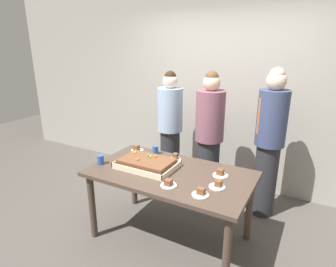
{
  "coord_description": "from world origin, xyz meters",
  "views": [
    {
      "loc": [
        1.24,
        -2.29,
        2.03
      ],
      "look_at": [
        -0.11,
        0.15,
        1.13
      ],
      "focal_mm": 30.27,
      "sensor_mm": 36.0,
      "label": 1
    }
  ],
  "objects_px": {
    "plated_slice_far_left": "(218,185)",
    "person_green_shirt_behind": "(170,130)",
    "plated_slice_near_left": "(201,193)",
    "plated_slice_center_back": "(175,158)",
    "plated_slice_near_right": "(169,184)",
    "plated_slice_center_front": "(220,174)",
    "sheet_cake": "(147,163)",
    "person_serving_front": "(209,138)",
    "drink_cup_middle": "(101,160)",
    "plated_slice_far_right": "(137,149)",
    "party_table": "(170,181)",
    "drink_cup_nearest": "(155,150)",
    "person_striped_tie_right": "(269,142)"
  },
  "relations": [
    {
      "from": "person_serving_front",
      "to": "person_green_shirt_behind",
      "type": "height_order",
      "value": "person_serving_front"
    },
    {
      "from": "plated_slice_near_left",
      "to": "person_serving_front",
      "type": "relative_size",
      "value": 0.09
    },
    {
      "from": "plated_slice_center_front",
      "to": "person_serving_front",
      "type": "bearing_deg",
      "value": 118.88
    },
    {
      "from": "party_table",
      "to": "person_green_shirt_behind",
      "type": "bearing_deg",
      "value": 118.59
    },
    {
      "from": "plated_slice_far_right",
      "to": "person_green_shirt_behind",
      "type": "relative_size",
      "value": 0.09
    },
    {
      "from": "plated_slice_near_left",
      "to": "person_serving_front",
      "type": "distance_m",
      "value": 1.22
    },
    {
      "from": "drink_cup_middle",
      "to": "person_green_shirt_behind",
      "type": "xyz_separation_m",
      "value": [
        0.2,
        1.2,
        0.04
      ]
    },
    {
      "from": "plated_slice_center_front",
      "to": "person_striped_tie_right",
      "type": "height_order",
      "value": "person_striped_tie_right"
    },
    {
      "from": "plated_slice_far_right",
      "to": "plated_slice_near_right",
      "type": "bearing_deg",
      "value": -37.55
    },
    {
      "from": "sheet_cake",
      "to": "plated_slice_far_right",
      "type": "xyz_separation_m",
      "value": [
        -0.36,
        0.33,
        -0.02
      ]
    },
    {
      "from": "plated_slice_near_right",
      "to": "plated_slice_far_left",
      "type": "xyz_separation_m",
      "value": [
        0.4,
        0.19,
        -0.0
      ]
    },
    {
      "from": "plated_slice_near_right",
      "to": "plated_slice_center_front",
      "type": "distance_m",
      "value": 0.55
    },
    {
      "from": "plated_slice_far_right",
      "to": "plated_slice_center_front",
      "type": "distance_m",
      "value": 1.11
    },
    {
      "from": "plated_slice_far_left",
      "to": "drink_cup_middle",
      "type": "xyz_separation_m",
      "value": [
        -1.27,
        -0.12,
        0.03
      ]
    },
    {
      "from": "party_table",
      "to": "plated_slice_far_left",
      "type": "xyz_separation_m",
      "value": [
        0.52,
        -0.07,
        0.12
      ]
    },
    {
      "from": "plated_slice_near_left",
      "to": "plated_slice_center_back",
      "type": "relative_size",
      "value": 1.0
    },
    {
      "from": "sheet_cake",
      "to": "plated_slice_near_left",
      "type": "relative_size",
      "value": 4.06
    },
    {
      "from": "plated_slice_far_left",
      "to": "person_green_shirt_behind",
      "type": "xyz_separation_m",
      "value": [
        -1.08,
        1.08,
        0.07
      ]
    },
    {
      "from": "drink_cup_middle",
      "to": "person_serving_front",
      "type": "xyz_separation_m",
      "value": [
        0.82,
        1.08,
        0.06
      ]
    },
    {
      "from": "person_green_shirt_behind",
      "to": "person_striped_tie_right",
      "type": "bearing_deg",
      "value": 72.77
    },
    {
      "from": "plated_slice_far_left",
      "to": "person_serving_front",
      "type": "xyz_separation_m",
      "value": [
        -0.46,
        0.96,
        0.08
      ]
    },
    {
      "from": "drink_cup_middle",
      "to": "person_striped_tie_right",
      "type": "height_order",
      "value": "person_striped_tie_right"
    },
    {
      "from": "plated_slice_near_left",
      "to": "plated_slice_far_right",
      "type": "relative_size",
      "value": 1.0
    },
    {
      "from": "plated_slice_near_right",
      "to": "plated_slice_center_front",
      "type": "relative_size",
      "value": 1.0
    },
    {
      "from": "plated_slice_far_right",
      "to": "drink_cup_nearest",
      "type": "xyz_separation_m",
      "value": [
        0.25,
        0.02,
        0.03
      ]
    },
    {
      "from": "plated_slice_near_right",
      "to": "drink_cup_nearest",
      "type": "bearing_deg",
      "value": 130.21
    },
    {
      "from": "plated_slice_near_right",
      "to": "drink_cup_middle",
      "type": "relative_size",
      "value": 1.5
    },
    {
      "from": "drink_cup_nearest",
      "to": "person_serving_front",
      "type": "distance_m",
      "value": 0.72
    },
    {
      "from": "sheet_cake",
      "to": "plated_slice_center_back",
      "type": "xyz_separation_m",
      "value": [
        0.17,
        0.31,
        -0.02
      ]
    },
    {
      "from": "plated_slice_far_right",
      "to": "plated_slice_center_back",
      "type": "relative_size",
      "value": 1.0
    },
    {
      "from": "plated_slice_center_front",
      "to": "plated_slice_center_back",
      "type": "relative_size",
      "value": 1.0
    },
    {
      "from": "person_serving_front",
      "to": "plated_slice_center_front",
      "type": "bearing_deg",
      "value": 49.47
    },
    {
      "from": "plated_slice_far_left",
      "to": "person_green_shirt_behind",
      "type": "height_order",
      "value": "person_green_shirt_behind"
    },
    {
      "from": "sheet_cake",
      "to": "plated_slice_far_left",
      "type": "bearing_deg",
      "value": -3.88
    },
    {
      "from": "plated_slice_center_back",
      "to": "person_serving_front",
      "type": "bearing_deg",
      "value": 74.03
    },
    {
      "from": "sheet_cake",
      "to": "plated_slice_near_right",
      "type": "bearing_deg",
      "value": -32.09
    },
    {
      "from": "sheet_cake",
      "to": "plated_slice_near_left",
      "type": "xyz_separation_m",
      "value": [
        0.72,
        -0.26,
        -0.02
      ]
    },
    {
      "from": "drink_cup_middle",
      "to": "sheet_cake",
      "type": "bearing_deg",
      "value": 20.04
    },
    {
      "from": "plated_slice_far_right",
      "to": "person_serving_front",
      "type": "height_order",
      "value": "person_serving_front"
    },
    {
      "from": "sheet_cake",
      "to": "plated_slice_center_front",
      "type": "distance_m",
      "value": 0.76
    },
    {
      "from": "drink_cup_nearest",
      "to": "plated_slice_center_front",
      "type": "bearing_deg",
      "value": -11.42
    },
    {
      "from": "person_green_shirt_behind",
      "to": "sheet_cake",
      "type": "bearing_deg",
      "value": -0.01
    },
    {
      "from": "plated_slice_near_left",
      "to": "plated_slice_near_right",
      "type": "height_order",
      "value": "plated_slice_near_left"
    },
    {
      "from": "plated_slice_near_right",
      "to": "sheet_cake",
      "type": "bearing_deg",
      "value": 147.91
    },
    {
      "from": "plated_slice_far_left",
      "to": "plated_slice_near_right",
      "type": "bearing_deg",
      "value": -154.07
    },
    {
      "from": "party_table",
      "to": "sheet_cake",
      "type": "bearing_deg",
      "value": -177.15
    },
    {
      "from": "plated_slice_near_right",
      "to": "plated_slice_center_back",
      "type": "xyz_separation_m",
      "value": [
        -0.23,
        0.56,
        0.0
      ]
    },
    {
      "from": "plated_slice_far_left",
      "to": "plated_slice_center_front",
      "type": "height_order",
      "value": "plated_slice_center_front"
    },
    {
      "from": "plated_slice_near_left",
      "to": "plated_slice_far_left",
      "type": "xyz_separation_m",
      "value": [
        0.08,
        0.2,
        -0.0
      ]
    },
    {
      "from": "drink_cup_middle",
      "to": "plated_slice_far_right",
      "type": "bearing_deg",
      "value": 77.17
    }
  ]
}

